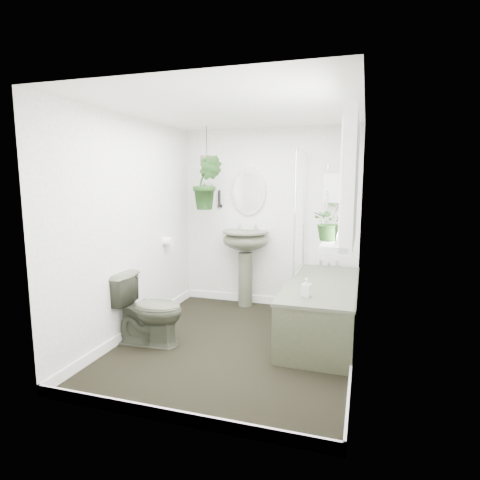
% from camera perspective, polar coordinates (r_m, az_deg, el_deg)
% --- Properties ---
extents(floor, '(2.30, 2.80, 0.02)m').
position_cam_1_polar(floor, '(4.21, -0.63, -14.72)').
color(floor, black).
rests_on(floor, ground).
extents(ceiling, '(2.30, 2.80, 0.02)m').
position_cam_1_polar(ceiling, '(3.91, -0.69, 18.22)').
color(ceiling, white).
rests_on(ceiling, ground).
extents(wall_back, '(2.30, 0.02, 2.30)m').
position_cam_1_polar(wall_back, '(5.24, 4.11, 3.09)').
color(wall_back, white).
rests_on(wall_back, ground).
extents(wall_front, '(2.30, 0.02, 2.30)m').
position_cam_1_polar(wall_front, '(2.61, -10.28, -2.83)').
color(wall_front, white).
rests_on(wall_front, ground).
extents(wall_left, '(0.02, 2.80, 2.30)m').
position_cam_1_polar(wall_left, '(4.39, -15.22, 1.69)').
color(wall_left, white).
rests_on(wall_left, ground).
extents(wall_right, '(0.02, 2.80, 2.30)m').
position_cam_1_polar(wall_right, '(3.71, 16.66, 0.37)').
color(wall_right, white).
rests_on(wall_right, ground).
extents(skirting, '(2.30, 2.80, 0.10)m').
position_cam_1_polar(skirting, '(4.19, -0.63, -13.97)').
color(skirting, white).
rests_on(skirting, floor).
extents(bathtub, '(0.72, 1.72, 0.58)m').
position_cam_1_polar(bathtub, '(4.41, 11.51, -9.61)').
color(bathtub, '#474B3A').
rests_on(bathtub, floor).
extents(bath_screen, '(0.04, 0.72, 1.40)m').
position_cam_1_polar(bath_screen, '(4.73, 8.51, 3.98)').
color(bath_screen, silver).
rests_on(bath_screen, bathtub).
extents(shower_box, '(0.20, 0.10, 0.35)m').
position_cam_1_polar(shower_box, '(5.03, 12.96, 7.21)').
color(shower_box, white).
rests_on(shower_box, wall_back).
extents(oval_mirror, '(0.46, 0.03, 0.62)m').
position_cam_1_polar(oval_mirror, '(5.25, 1.19, 6.95)').
color(oval_mirror, '#B8AFA6').
rests_on(oval_mirror, wall_back).
extents(wall_sconce, '(0.04, 0.04, 0.22)m').
position_cam_1_polar(wall_sconce, '(5.37, -2.96, 5.91)').
color(wall_sconce, black).
rests_on(wall_sconce, wall_back).
extents(toilet_roll_holder, '(0.11, 0.11, 0.11)m').
position_cam_1_polar(toilet_roll_holder, '(5.00, -10.22, -0.20)').
color(toilet_roll_holder, white).
rests_on(toilet_roll_holder, wall_left).
extents(window_recess, '(0.08, 1.00, 0.90)m').
position_cam_1_polar(window_recess, '(2.97, 15.52, 8.11)').
color(window_recess, white).
rests_on(window_recess, wall_right).
extents(window_sill, '(0.18, 1.00, 0.04)m').
position_cam_1_polar(window_sill, '(3.01, 13.86, 0.14)').
color(window_sill, white).
rests_on(window_sill, wall_right).
extents(window_blinds, '(0.01, 0.86, 0.76)m').
position_cam_1_polar(window_blinds, '(2.97, 14.64, 8.14)').
color(window_blinds, white).
rests_on(window_blinds, wall_right).
extents(toilet, '(0.73, 0.43, 0.72)m').
position_cam_1_polar(toilet, '(4.21, -12.90, -9.54)').
color(toilet, '#474B3A').
rests_on(toilet, floor).
extents(pedestal_sink, '(0.60, 0.52, 1.01)m').
position_cam_1_polar(pedestal_sink, '(5.25, 0.76, -4.03)').
color(pedestal_sink, '#474B3A').
rests_on(pedestal_sink, floor).
extents(sill_plant, '(0.27, 0.25, 0.26)m').
position_cam_1_polar(sill_plant, '(2.77, 12.64, 2.55)').
color(sill_plant, black).
rests_on(sill_plant, window_sill).
extents(hanging_plant, '(0.42, 0.36, 0.67)m').
position_cam_1_polar(hanging_plant, '(5.05, -4.70, 8.11)').
color(hanging_plant, black).
rests_on(hanging_plant, ceiling).
extents(soap_bottle, '(0.09, 0.09, 0.17)m').
position_cam_1_polar(soap_bottle, '(3.80, 9.41, -6.64)').
color(soap_bottle, black).
rests_on(soap_bottle, bathtub).
extents(hanging_pot, '(0.16, 0.16, 0.12)m').
position_cam_1_polar(hanging_pot, '(5.06, -4.74, 11.20)').
color(hanging_pot, '#4D4435').
rests_on(hanging_pot, ceiling).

